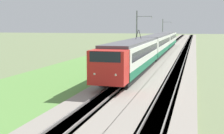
# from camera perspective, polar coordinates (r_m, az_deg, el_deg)

# --- Properties ---
(ballast_main) EXTENTS (240.00, 4.40, 0.30)m
(ballast_main) POSITION_cam_1_polar(r_m,az_deg,el_deg) (54.61, 8.25, 2.01)
(ballast_main) COLOR gray
(ballast_main) RESTS_ON ground
(ballast_adjacent) EXTENTS (240.00, 4.40, 0.30)m
(ballast_adjacent) POSITION_cam_1_polar(r_m,az_deg,el_deg) (54.28, 12.84, 1.87)
(ballast_adjacent) COLOR gray
(ballast_adjacent) RESTS_ON ground
(track_main) EXTENTS (240.00, 1.57, 0.45)m
(track_main) POSITION_cam_1_polar(r_m,az_deg,el_deg) (54.61, 8.25, 2.02)
(track_main) COLOR #4C4238
(track_main) RESTS_ON ground
(track_adjacent) EXTENTS (240.00, 1.57, 0.45)m
(track_adjacent) POSITION_cam_1_polar(r_m,az_deg,el_deg) (54.28, 12.84, 1.88)
(track_adjacent) COLOR #4C4238
(track_adjacent) RESTS_ON ground
(grass_verge) EXTENTS (240.00, 11.03, 0.12)m
(grass_verge) POSITION_cam_1_polar(r_m,az_deg,el_deg) (55.81, 1.33, 2.12)
(grass_verge) COLOR #5B8E42
(grass_verge) RESTS_ON ground
(passenger_train) EXTENTS (61.65, 2.96, 4.93)m
(passenger_train) POSITION_cam_1_polar(r_m,az_deg,el_deg) (53.14, 8.13, 4.18)
(passenger_train) COLOR red
(passenger_train) RESTS_ON ground
(catenary_mast_mid) EXTENTS (0.22, 2.56, 7.73)m
(catenary_mast_mid) POSITION_cam_1_polar(r_m,az_deg,el_deg) (50.34, 4.61, 5.99)
(catenary_mast_mid) COLOR slate
(catenary_mast_mid) RESTS_ON ground
(catenary_mast_far) EXTENTS (0.22, 2.56, 7.22)m
(catenary_mast_far) POSITION_cam_1_polar(r_m,az_deg,el_deg) (90.73, 9.28, 6.49)
(catenary_mast_far) COLOR slate
(catenary_mast_far) RESTS_ON ground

